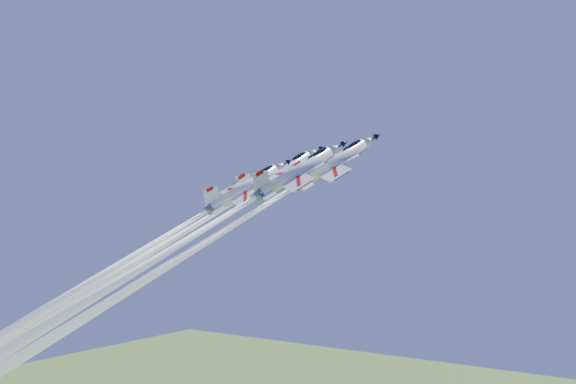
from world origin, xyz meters
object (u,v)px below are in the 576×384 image
Objects in this scene: jet_lead at (203,244)px; jet_left at (152,252)px; jet_right at (172,249)px; jet_slot at (134,255)px.

jet_lead is 10.24m from jet_left.
jet_lead reaches higher than jet_right.
jet_lead is 6.94m from jet_right.
jet_right is at bearing 1.26° from jet_left.
jet_slot is (-7.67, -7.12, -1.68)m from jet_lead.
jet_lead is 10.59m from jet_slot.
jet_lead is 1.09× the size of jet_right.
jet_left is 1.18× the size of jet_slot.
jet_lead is 1.00× the size of jet_left.
jet_slot is at bearing -106.00° from jet_lead.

